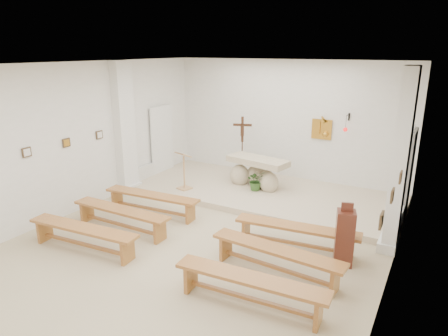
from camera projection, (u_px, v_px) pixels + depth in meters
The scene contains 29 objects.
ground at pixel (190, 251), 7.77m from camera, with size 7.00×10.00×0.00m, color #C9B991.
wall_left at pixel (58, 143), 8.90m from camera, with size 0.02×10.00×3.50m, color white.
wall_right at pixel (392, 198), 5.62m from camera, with size 0.02×10.00×3.50m, color white.
wall_back at pixel (286, 122), 11.43m from camera, with size 7.00×0.02×3.50m, color white.
ceiling at pixel (185, 66), 6.76m from camera, with size 7.00×10.00×0.02m, color silver.
sanctuary_platform at pixel (263, 193), 10.67m from camera, with size 6.98×3.00×0.15m, color #C2B395.
pilaster_left at pixel (125, 129), 10.52m from camera, with size 0.26×0.55×3.50m, color white.
pilaster_right at pixel (400, 163), 7.35m from camera, with size 0.26×0.55×3.50m, color white.
gold_wall_relief at pixel (322, 129), 10.94m from camera, with size 0.55×0.04×0.55m, color gold.
sanctuary_lamp at pixel (346, 127), 10.35m from camera, with size 0.11×0.36×0.44m.
station_frame_left_front at pixel (27, 152), 8.23m from camera, with size 0.03×0.20×0.20m, color #44321E.
station_frame_left_mid at pixel (66, 143), 9.07m from camera, with size 0.03×0.20×0.20m, color #44321E.
station_frame_left_rear at pixel (99, 135), 9.90m from camera, with size 0.03×0.20×0.20m, color #44321E.
station_frame_right_front at pixel (381, 220), 4.97m from camera, with size 0.03×0.20×0.20m, color #44321E.
station_frame_right_mid at pixel (392, 196), 5.81m from camera, with size 0.03×0.20×0.20m, color #44321E.
station_frame_right_rear at pixel (401, 177), 6.64m from camera, with size 0.03×0.20×0.20m, color #44321E.
radiator_left at pixel (144, 175), 11.55m from camera, with size 0.10×0.85×0.52m, color silver.
radiator_right at pixel (398, 223), 8.33m from camera, with size 0.10×0.85×0.52m, color silver.
altar at pixel (257, 174), 10.90m from camera, with size 1.78×0.95×0.87m.
lectern at pixel (184, 170), 10.59m from camera, with size 0.44×0.39×1.06m.
crucifix_stand at pixel (242, 142), 11.51m from camera, with size 0.52×0.23×1.78m.
potted_plant at pixel (256, 180), 10.57m from camera, with size 0.49×0.43×0.55m, color #2F5622.
donation_pedestal at pixel (344, 238), 7.13m from camera, with size 0.40×0.40×1.20m.
bench_left_front at pixel (152, 199), 9.37m from camera, with size 2.43×0.56×0.51m.
bench_right_front at pixel (297, 232), 7.70m from camera, with size 2.43×0.65×0.51m.
bench_left_second at pixel (121, 214), 8.52m from camera, with size 2.41×0.39×0.51m.
bench_right_second at pixel (276, 255), 6.84m from camera, with size 2.43×0.56×0.51m.
bench_left_third at pixel (83, 233), 7.66m from camera, with size 2.43×0.58×0.51m.
bench_right_third at pixel (250, 284), 5.98m from camera, with size 2.42×0.53×0.51m.
Camera 1 is at (4.00, -5.75, 3.77)m, focal length 32.00 mm.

